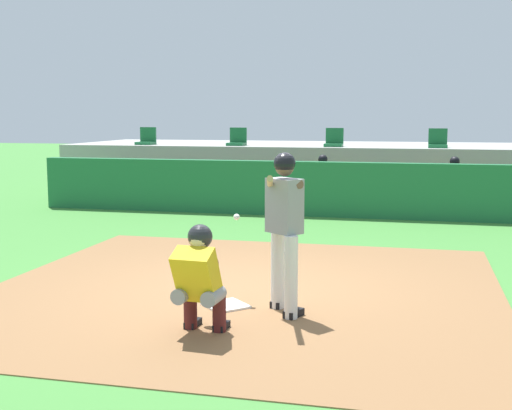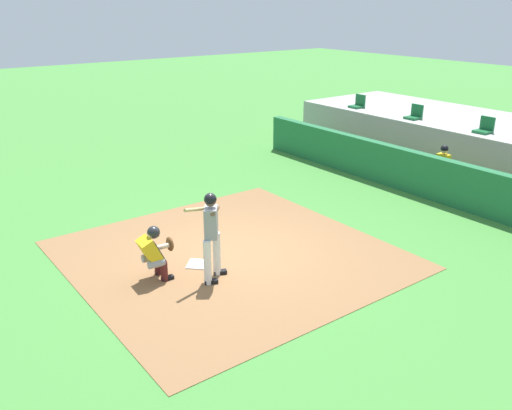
# 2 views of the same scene
# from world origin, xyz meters

# --- Properties ---
(ground_plane) EXTENTS (80.00, 80.00, 0.00)m
(ground_plane) POSITION_xyz_m (0.00, 0.00, 0.00)
(ground_plane) COLOR #428438
(dirt_infield) EXTENTS (6.40, 6.40, 0.01)m
(dirt_infield) POSITION_xyz_m (0.00, 0.00, 0.01)
(dirt_infield) COLOR olive
(dirt_infield) RESTS_ON ground
(home_plate) EXTENTS (0.62, 0.62, 0.02)m
(home_plate) POSITION_xyz_m (0.00, -0.80, 0.02)
(home_plate) COLOR white
(home_plate) RESTS_ON dirt_infield
(batter_at_plate) EXTENTS (0.52, 0.91, 1.80)m
(batter_at_plate) POSITION_xyz_m (0.69, -0.88, 1.04)
(batter_at_plate) COLOR silver
(batter_at_plate) RESTS_ON ground
(catcher_crouched) EXTENTS (0.50, 1.64, 1.13)m
(catcher_crouched) POSITION_xyz_m (0.01, -1.75, 0.61)
(catcher_crouched) COLOR gray
(catcher_crouched) RESTS_ON ground
(dugout_wall) EXTENTS (13.00, 0.30, 1.20)m
(dugout_wall) POSITION_xyz_m (0.00, 6.50, 0.60)
(dugout_wall) COLOR #1E6638
(dugout_wall) RESTS_ON ground
(dugout_bench) EXTENTS (11.80, 0.44, 0.45)m
(dugout_bench) POSITION_xyz_m (0.00, 7.50, 0.23)
(dugout_bench) COLOR olive
(dugout_bench) RESTS_ON ground
(dugout_player_0) EXTENTS (0.49, 0.70, 1.30)m
(dugout_player_0) POSITION_xyz_m (-0.02, 7.34, 0.67)
(dugout_player_0) COLOR #939399
(dugout_player_0) RESTS_ON ground
(stands_platform) EXTENTS (15.00, 4.40, 1.40)m
(stands_platform) POSITION_xyz_m (0.00, 10.90, 0.70)
(stands_platform) COLOR #9E9E99
(stands_platform) RESTS_ON ground
(stadium_seat_0) EXTENTS (0.46, 0.46, 0.48)m
(stadium_seat_0) POSITION_xyz_m (-5.20, 9.38, 1.53)
(stadium_seat_0) COLOR #196033
(stadium_seat_0) RESTS_ON stands_platform
(stadium_seat_1) EXTENTS (0.46, 0.46, 0.48)m
(stadium_seat_1) POSITION_xyz_m (-2.60, 9.38, 1.53)
(stadium_seat_1) COLOR #196033
(stadium_seat_1) RESTS_ON stands_platform
(stadium_seat_2) EXTENTS (0.46, 0.46, 0.48)m
(stadium_seat_2) POSITION_xyz_m (0.00, 9.38, 1.53)
(stadium_seat_2) COLOR #196033
(stadium_seat_2) RESTS_ON stands_platform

